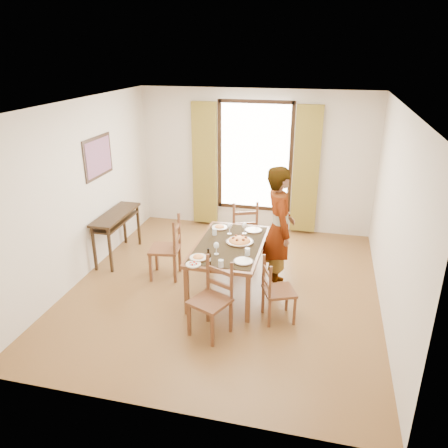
% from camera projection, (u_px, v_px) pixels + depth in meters
% --- Properties ---
extents(ground, '(5.00, 5.00, 0.00)m').
position_uv_depth(ground, '(225.00, 287.00, 6.63)').
color(ground, brown).
rests_on(ground, ground).
extents(room_shell, '(4.60, 5.10, 2.74)m').
position_uv_depth(room_shell, '(227.00, 188.00, 6.16)').
color(room_shell, beige).
rests_on(room_shell, ground).
extents(console_table, '(0.38, 1.20, 0.80)m').
position_uv_depth(console_table, '(116.00, 220.00, 7.35)').
color(console_table, '#311F10').
rests_on(console_table, ground).
extents(dining_table, '(0.95, 1.62, 0.76)m').
position_uv_depth(dining_table, '(230.00, 248.00, 6.31)').
color(dining_table, brown).
rests_on(dining_table, ground).
extents(chair_west, '(0.50, 0.50, 1.00)m').
position_uv_depth(chair_west, '(167.00, 249.00, 6.78)').
color(chair_west, brown).
rests_on(chair_west, ground).
extents(chair_north, '(0.59, 0.59, 1.03)m').
position_uv_depth(chair_north, '(243.00, 230.00, 7.48)').
color(chair_north, brown).
rests_on(chair_north, ground).
extents(chair_south, '(0.57, 0.57, 0.99)m').
position_uv_depth(chair_south, '(212.00, 301.00, 5.42)').
color(chair_south, brown).
rests_on(chair_south, ground).
extents(chair_east, '(0.51, 0.51, 0.89)m').
position_uv_depth(chair_east, '(277.00, 292.00, 5.71)').
color(chair_east, brown).
rests_on(chair_east, ground).
extents(man, '(0.93, 0.83, 1.87)m').
position_uv_depth(man, '(279.00, 229.00, 6.33)').
color(man, gray).
rests_on(man, ground).
extents(plate_sw, '(0.27, 0.27, 0.05)m').
position_uv_depth(plate_sw, '(198.00, 257.00, 5.84)').
color(plate_sw, silver).
rests_on(plate_sw, dining_table).
extents(plate_se, '(0.27, 0.27, 0.05)m').
position_uv_depth(plate_se, '(243.00, 260.00, 5.74)').
color(plate_se, silver).
rests_on(plate_se, dining_table).
extents(plate_nw, '(0.27, 0.27, 0.05)m').
position_uv_depth(plate_nw, '(220.00, 226.00, 6.82)').
color(plate_nw, silver).
rests_on(plate_nw, dining_table).
extents(plate_ne, '(0.27, 0.27, 0.05)m').
position_uv_depth(plate_ne, '(253.00, 229.00, 6.72)').
color(plate_ne, silver).
rests_on(plate_ne, dining_table).
extents(pasta_platter, '(0.40, 0.40, 0.10)m').
position_uv_depth(pasta_platter, '(240.00, 239.00, 6.31)').
color(pasta_platter, '#CD431A').
rests_on(pasta_platter, dining_table).
extents(caprese_plate, '(0.20, 0.20, 0.04)m').
position_uv_depth(caprese_plate, '(193.00, 264.00, 5.67)').
color(caprese_plate, silver).
rests_on(caprese_plate, dining_table).
extents(wine_glass_a, '(0.08, 0.08, 0.18)m').
position_uv_depth(wine_glass_a, '(216.00, 248.00, 5.93)').
color(wine_glass_a, white).
rests_on(wine_glass_a, dining_table).
extents(wine_glass_b, '(0.08, 0.08, 0.18)m').
position_uv_depth(wine_glass_b, '(244.00, 228.00, 6.59)').
color(wine_glass_b, white).
rests_on(wine_glass_b, dining_table).
extents(wine_glass_c, '(0.08, 0.08, 0.18)m').
position_uv_depth(wine_glass_c, '(229.00, 228.00, 6.58)').
color(wine_glass_c, white).
rests_on(wine_glass_c, dining_table).
extents(tumbler_a, '(0.07, 0.07, 0.10)m').
position_uv_depth(tumbler_a, '(247.00, 252.00, 5.93)').
color(tumbler_a, silver).
rests_on(tumbler_a, dining_table).
extents(tumbler_b, '(0.07, 0.07, 0.10)m').
position_uv_depth(tumbler_b, '(215.00, 232.00, 6.57)').
color(tumbler_b, silver).
rests_on(tumbler_b, dining_table).
extents(tumbler_c, '(0.07, 0.07, 0.10)m').
position_uv_depth(tumbler_c, '(221.00, 264.00, 5.60)').
color(tumbler_c, silver).
rests_on(tumbler_c, dining_table).
extents(wine_bottle, '(0.07, 0.07, 0.25)m').
position_uv_depth(wine_bottle, '(208.00, 257.00, 5.61)').
color(wine_bottle, black).
rests_on(wine_bottle, dining_table).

